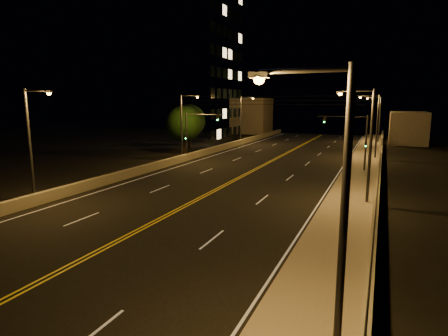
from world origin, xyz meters
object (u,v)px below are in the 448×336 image
at_px(streetlight_4, 32,138).
at_px(tree_0, 184,124).
at_px(streetlight_1, 366,139).
at_px(traffic_signal_right, 356,136).
at_px(tree_1, 189,121).
at_px(streetlight_3, 378,116).
at_px(streetlight_5, 184,123).
at_px(streetlight_0, 331,207).
at_px(traffic_signal_left, 194,131).
at_px(building_tower, 166,66).
at_px(streetlight_6, 242,117).
at_px(streetlight_2, 375,122).

relative_size(streetlight_4, tree_0, 1.21).
bearing_deg(streetlight_1, traffic_signal_right, 96.56).
bearing_deg(streetlight_1, tree_1, 137.74).
distance_m(streetlight_3, streetlight_5, 37.49).
distance_m(streetlight_0, streetlight_4, 23.42).
bearing_deg(streetlight_4, traffic_signal_left, 87.11).
distance_m(streetlight_1, traffic_signal_right, 13.24).
bearing_deg(building_tower, streetlight_5, -53.87).
xyz_separation_m(traffic_signal_right, traffic_signal_left, (-18.77, 0.00, 0.00)).
relative_size(streetlight_4, streetlight_6, 1.00).
xyz_separation_m(streetlight_4, traffic_signal_right, (19.88, 21.97, -0.98)).
xyz_separation_m(streetlight_1, streetlight_4, (-21.39, -8.85, 0.00)).
bearing_deg(building_tower, tree_1, -42.01).
xyz_separation_m(streetlight_5, traffic_signal_right, (19.88, 0.44, -0.98)).
relative_size(streetlight_1, tree_1, 1.18).
height_order(streetlight_3, streetlight_4, same).
bearing_deg(building_tower, streetlight_2, -14.66).
xyz_separation_m(streetlight_6, traffic_signal_right, (19.88, -20.11, -0.98)).
distance_m(streetlight_1, streetlight_3, 43.48).
bearing_deg(traffic_signal_left, tree_0, 129.37).
height_order(traffic_signal_right, traffic_signal_left, same).
bearing_deg(tree_1, streetlight_3, 34.96).
bearing_deg(streetlight_2, streetlight_3, 90.00).
relative_size(streetlight_6, traffic_signal_right, 1.37).
xyz_separation_m(traffic_signal_right, tree_0, (-22.95, 5.09, 0.45)).
bearing_deg(streetlight_1, streetlight_3, 90.00).
bearing_deg(streetlight_6, streetlight_4, -90.00).
distance_m(traffic_signal_left, building_tower, 26.76).
bearing_deg(traffic_signal_left, streetlight_3, 56.26).
height_order(streetlight_0, streetlight_4, same).
bearing_deg(tree_1, traffic_signal_left, -59.43).
distance_m(streetlight_0, streetlight_6, 55.88).
relative_size(streetlight_0, tree_1, 1.18).
distance_m(traffic_signal_right, building_tower, 40.67).
distance_m(streetlight_2, tree_1, 27.08).
xyz_separation_m(streetlight_2, streetlight_3, (0.00, 20.33, 0.00)).
bearing_deg(streetlight_0, tree_0, 123.74).
height_order(traffic_signal_right, tree_0, tree_0).
xyz_separation_m(streetlight_5, tree_0, (-3.07, 5.53, -0.53)).
bearing_deg(tree_1, traffic_signal_right, -24.16).
relative_size(building_tower, tree_1, 4.11).
bearing_deg(streetlight_3, streetlight_0, -90.00).
bearing_deg(traffic_signal_right, traffic_signal_left, 180.00).
relative_size(streetlight_0, traffic_signal_right, 1.37).
xyz_separation_m(streetlight_0, streetlight_3, (0.00, 61.88, 0.00)).
xyz_separation_m(tree_0, tree_1, (-2.59, 6.36, 0.10)).
bearing_deg(traffic_signal_left, streetlight_1, -32.91).
bearing_deg(tree_1, streetlight_1, -42.26).
xyz_separation_m(streetlight_4, streetlight_6, (0.00, 42.08, 0.00)).
distance_m(streetlight_1, traffic_signal_left, 24.17).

